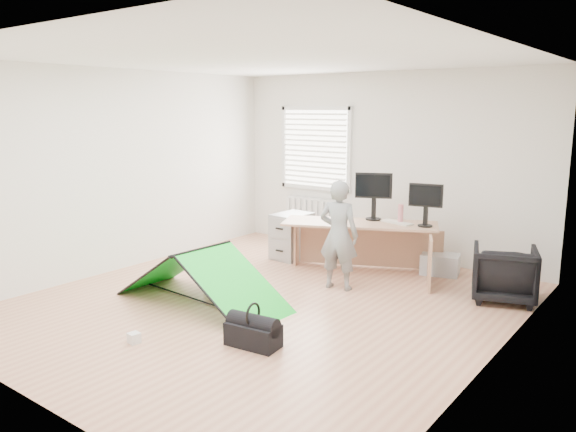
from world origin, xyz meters
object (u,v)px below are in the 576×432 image
Objects in this scene: storage_crate at (440,264)px; kite at (202,276)px; filing_cabinet at (292,236)px; monitor_left at (374,203)px; thermos at (401,214)px; laptop_bag at (220,276)px; person at (339,235)px; desk at (359,248)px; office_chair at (504,273)px; monitor_right at (426,211)px; duffel_bag at (253,335)px.

kite is at bearing -122.39° from storage_crate.
filing_cabinet is 2.15m from storage_crate.
filing_cabinet is 1.38m from monitor_left.
laptop_bag is at bearing -127.72° from thermos.
laptop_bag is at bearing 25.55° from person.
filing_cabinet reaches higher than storage_crate.
thermos reaches higher than kite.
desk is at bearing 72.07° from kite.
office_chair is 1.44× the size of storage_crate.
storage_crate is at bearing 59.32° from monitor_right.
storage_crate is (0.11, 0.31, -0.76)m from monitor_right.
storage_crate is at bearing 33.58° from thermos.
desk is at bearing 64.67° from laptop_bag.
filing_cabinet reaches higher than duffel_bag.
desk is 1.17m from filing_cabinet.
filing_cabinet is 1.70m from thermos.
person is 3.18× the size of laptop_bag.
laptop_bag is (-1.82, -1.89, -0.73)m from monitor_right.
monitor_right is 2.95m from kite.
storage_crate is (1.72, 2.71, -0.18)m from kite.
thermos is at bearing 65.45° from kite.
desk reaches higher than laptop_bag.
desk reaches higher than storage_crate.
person is (-0.31, -1.03, -0.14)m from thermos.
filing_cabinet is 1.32× the size of duffel_bag.
thermos is 0.59× the size of laptop_bag.
laptop_bag is at bearing -143.92° from monitor_left.
laptop_bag is (-1.47, -1.90, -0.66)m from thermos.
thermos is 0.52× the size of storage_crate.
desk is 0.64m from monitor_left.
monitor_left is at bearing -177.32° from thermos.
monitor_right is (0.80, 0.28, 0.55)m from desk.
thermos is at bearing -28.93° from office_chair.
thermos is (0.39, 0.02, -0.11)m from monitor_left.
thermos is 0.87m from storage_crate.
office_chair is 0.34× the size of kite.
monitor_left reaches higher than duffel_bag.
office_chair is 3.35m from laptop_bag.
filing_cabinet is at bearing -43.03° from person.
filing_cabinet is 1.35× the size of monitor_left.
thermos is at bearing 59.33° from laptop_bag.
storage_crate is (0.90, 0.59, -0.21)m from desk.
person is at bearing 5.03° from office_chair.
desk is 0.83m from person.
person reaches higher than monitor_left.
person is (0.14, -0.75, 0.33)m from desk.
office_chair is 1.95m from person.
storage_crate is at bearing 17.14° from filing_cabinet.
kite is at bearing 149.51° from duffel_bag.
kite is at bearing 43.99° from person.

